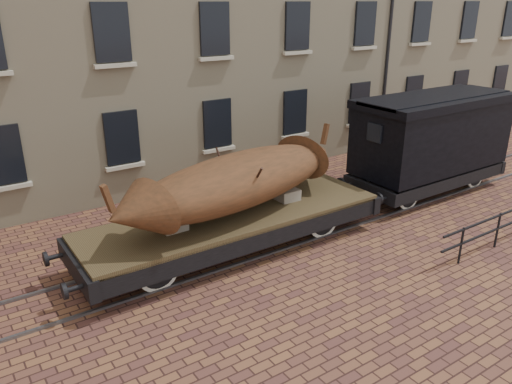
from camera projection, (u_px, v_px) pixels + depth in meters
ground at (276, 237)px, 14.14m from camera, size 90.00×90.00×0.00m
rail_track at (276, 237)px, 14.13m from camera, size 30.00×1.52×0.06m
flatcar_wagon at (234, 221)px, 13.10m from camera, size 9.20×2.50×1.39m
iron_boat at (238, 180)px, 12.77m from camera, size 7.53×3.37×1.77m
goods_van at (433, 133)px, 16.77m from camera, size 6.53×2.38×3.38m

